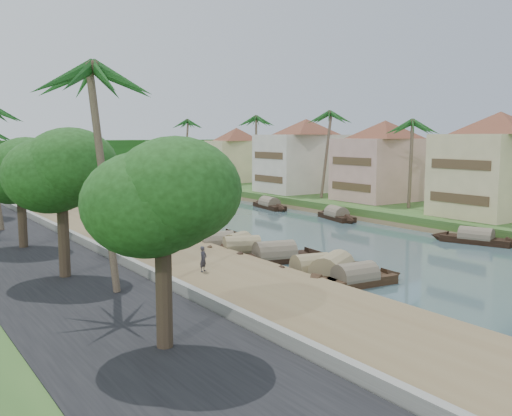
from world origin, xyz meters
TOP-DOWN VIEW (x-y plane):
  - ground at (0.00, 0.00)m, footprint 220.00×220.00m
  - left_bank at (-16.00, 20.00)m, footprint 10.00×180.00m
  - right_bank at (19.00, 20.00)m, footprint 16.00×180.00m
  - retaining_wall at (-20.20, 20.00)m, footprint 0.40×180.00m
  - far_right_fill at (56.00, 20.00)m, footprint 60.00×220.00m
  - treeline at (0.00, 100.00)m, footprint 120.00×14.00m
  - bridge at (0.00, 72.00)m, footprint 28.00×4.00m
  - building_near at (18.99, -2.00)m, footprint 14.85×14.85m
  - building_mid at (19.99, 14.00)m, footprint 14.11×14.11m
  - building_far at (18.99, 28.00)m, footprint 15.59×15.59m
  - building_distant at (19.99, 48.00)m, footprint 12.62×12.62m
  - sampan_0 at (-8.61, -10.68)m, footprint 7.65×2.21m
  - sampan_1 at (-9.26, -7.35)m, footprint 7.16×2.91m
  - sampan_2 at (-8.64, -8.64)m, footprint 9.01×6.17m
  - sampan_3 at (-8.77, -2.63)m, footprint 8.58×3.74m
  - sampan_4 at (-9.59, 0.44)m, footprint 7.98×4.42m
  - sampan_5 at (-8.82, 2.28)m, footprint 6.29×3.95m
  - sampan_6 at (-10.01, 3.36)m, footprint 7.55×3.91m
  - sampan_7 at (-8.91, 7.87)m, footprint 7.89×2.95m
  - sampan_8 at (-8.41, 13.14)m, footprint 7.52×2.23m
  - sampan_9 at (-8.63, 14.61)m, footprint 9.43×4.18m
  - sampan_10 at (-9.93, 22.82)m, footprint 6.41×2.41m
  - sampan_11 at (-8.44, 25.72)m, footprint 9.12×2.59m
  - sampan_12 at (-9.13, 29.70)m, footprint 9.45×2.19m
  - sampan_13 at (-9.45, 32.97)m, footprint 7.19×3.26m
  - sampan_14 at (9.53, -6.40)m, footprint 4.04×7.95m
  - sampan_15 at (9.22, 10.62)m, footprint 3.37×7.92m
  - sampan_16 at (8.76, 22.54)m, footprint 2.97×8.72m
  - canoe_1 at (-8.28, -0.17)m, footprint 5.60×1.41m
  - canoe_2 at (-8.26, 19.96)m, footprint 5.90×2.15m
  - palm_1 at (16.00, 6.49)m, footprint 3.20×3.20m
  - palm_2 at (15.00, 19.56)m, footprint 3.20×3.20m
  - palm_3 at (16.00, 36.16)m, footprint 3.20×3.20m
  - palm_4 at (-23.00, -8.71)m, footprint 3.20×3.20m
  - palm_7 at (14.00, 55.63)m, footprint 3.20×3.20m
  - tree_0 at (-24.00, -16.74)m, footprint 4.64×4.64m
  - tree_1 at (-24.00, -4.07)m, footprint 5.01×5.01m
  - tree_2 at (-24.00, 5.96)m, footprint 4.96×4.96m
  - tree_6 at (24.00, 28.10)m, footprint 4.30×4.30m
  - person_near at (-16.01, -5.17)m, footprint 0.68×0.60m
  - person_far at (-14.16, 11.54)m, footprint 0.96×0.91m

SIDE VIEW (x-z plane):
  - ground at x=0.00m, z-range 0.00..0.00m
  - canoe_2 at x=-8.26m, z-range -0.33..0.53m
  - canoe_1 at x=-8.28m, z-range -0.35..0.55m
  - left_bank at x=-16.00m, z-range 0.00..0.80m
  - sampan_10 at x=-9.93m, z-range -0.50..1.30m
  - sampan_14 at x=9.53m, z-range -0.57..1.39m
  - sampan_13 at x=-9.45m, z-range -0.58..1.39m
  - sampan_0 at x=-8.61m, z-range -0.60..1.42m
  - sampan_5 at x=-8.82m, z-range -0.60..1.42m
  - sampan_7 at x=-8.91m, z-range -0.63..1.45m
  - sampan_16 at x=8.76m, z-range -0.64..1.47m
  - sampan_15 at x=9.22m, z-range -0.64..1.46m
  - sampan_1 at x=-9.26m, z-range -0.64..1.46m
  - sampan_12 at x=-9.13m, z-range -0.70..1.53m
  - sampan_6 at x=-10.01m, z-range -0.69..1.52m
  - sampan_4 at x=-9.59m, z-range -0.70..1.54m
  - sampan_3 at x=-8.77m, z-range -0.71..1.55m
  - sampan_8 at x=-8.41m, z-range -0.73..1.57m
  - sampan_9 at x=-8.63m, z-range -0.75..1.58m
  - sampan_2 at x=-8.64m, z-range -0.79..1.63m
  - sampan_11 at x=-8.44m, z-range -0.85..1.69m
  - far_right_fill at x=56.00m, z-range 0.00..1.15m
  - right_bank at x=19.00m, z-range 0.00..1.20m
  - retaining_wall at x=-20.20m, z-range 0.80..1.90m
  - person_far at x=-14.16m, z-range 0.80..2.36m
  - person_near at x=-16.01m, z-range 0.80..2.36m
  - bridge at x=0.00m, z-range 0.52..2.92m
  - treeline at x=0.00m, z-range 0.00..8.00m
  - building_distant at x=19.99m, z-range 1.28..10.48m
  - tree_6 at x=24.00m, z-range 2.71..9.46m
  - building_mid at x=19.99m, z-range 1.28..10.98m
  - building_near at x=18.99m, z-range 1.28..11.48m
  - building_far at x=18.99m, z-range 1.28..11.48m
  - tree_2 at x=-24.00m, z-range 2.93..10.25m
  - tree_0 at x=-24.00m, z-range 3.09..10.48m
  - tree_1 at x=-24.00m, z-range 3.17..11.02m
  - palm_1 at x=16.00m, z-range 4.88..15.78m
  - palm_7 at x=14.00m, z-range 5.41..17.44m
  - palm_3 at x=16.00m, z-range 5.46..17.62m
  - palm_2 at x=15.00m, z-range 5.53..17.77m
  - palm_4 at x=-23.00m, z-range 5.77..18.13m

